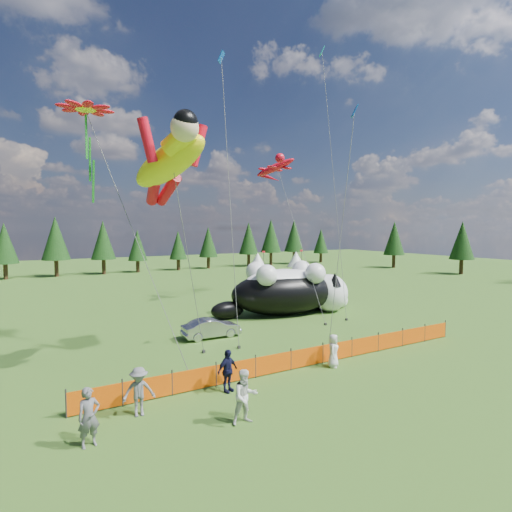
# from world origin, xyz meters

# --- Properties ---
(ground) EXTENTS (160.00, 160.00, 0.00)m
(ground) POSITION_xyz_m (0.00, 0.00, 0.00)
(ground) COLOR #12380A
(ground) RESTS_ON ground
(safety_fence) EXTENTS (22.06, 0.06, 1.10)m
(safety_fence) POSITION_xyz_m (0.00, -3.00, 0.50)
(safety_fence) COLOR #262626
(safety_fence) RESTS_ON ground
(tree_line) EXTENTS (90.00, 4.00, 8.00)m
(tree_line) POSITION_xyz_m (0.00, 45.00, 4.00)
(tree_line) COLOR black
(tree_line) RESTS_ON ground
(festival_tents) EXTENTS (50.00, 3.20, 2.80)m
(festival_tents) POSITION_xyz_m (11.00, 40.00, 1.40)
(festival_tents) COLOR white
(festival_tents) RESTS_ON ground
(cat_large) EXTENTS (11.65, 5.67, 4.23)m
(cat_large) POSITION_xyz_m (6.23, 7.58, 2.01)
(cat_large) COLOR black
(cat_large) RESTS_ON ground
(cat_small) EXTENTS (5.10, 2.36, 1.85)m
(cat_small) POSITION_xyz_m (10.06, 7.85, 0.88)
(cat_small) COLOR black
(cat_small) RESTS_ON ground
(car) EXTENTS (3.75, 1.35, 1.23)m
(car) POSITION_xyz_m (-2.05, 4.35, 0.62)
(car) COLOR #B2B1B6
(car) RESTS_ON ground
(spectator_a) EXTENTS (0.78, 0.59, 1.92)m
(spectator_a) POSITION_xyz_m (-10.52, -5.45, 0.96)
(spectator_a) COLOR #5E5D63
(spectator_a) RESTS_ON ground
(spectator_b) EXTENTS (0.99, 0.63, 1.95)m
(spectator_b) POSITION_xyz_m (-5.47, -6.59, 0.98)
(spectator_b) COLOR silver
(spectator_b) RESTS_ON ground
(spectator_c) EXTENTS (1.19, 0.85, 1.83)m
(spectator_c) POSITION_xyz_m (-4.82, -3.79, 0.91)
(spectator_c) COLOR black
(spectator_c) RESTS_ON ground
(spectator_d) EXTENTS (1.23, 0.71, 1.83)m
(spectator_d) POSITION_xyz_m (-8.63, -4.11, 0.92)
(spectator_d) COLOR #5E5D63
(spectator_d) RESTS_ON ground
(spectator_e) EXTENTS (0.96, 0.93, 1.66)m
(spectator_e) POSITION_xyz_m (1.11, -3.68, 0.83)
(spectator_e) COLOR silver
(spectator_e) RESTS_ON ground
(superhero_kite) EXTENTS (6.71, 6.84, 12.66)m
(superhero_kite) POSITION_xyz_m (-5.87, 0.48, 10.21)
(superhero_kite) COLOR #FFE90D
(superhero_kite) RESTS_ON ground
(gecko_kite) EXTENTS (5.85, 14.49, 17.20)m
(gecko_kite) POSITION_xyz_m (9.22, 14.48, 12.87)
(gecko_kite) COLOR red
(gecko_kite) RESTS_ON ground
(flower_kite) EXTENTS (5.47, 6.34, 14.07)m
(flower_kite) POSITION_xyz_m (-9.25, 3.27, 12.80)
(flower_kite) COLOR red
(flower_kite) RESTS_ON ground
(diamond_kite_a) EXTENTS (1.16, 4.17, 18.61)m
(diamond_kite_a) POSITION_xyz_m (-0.95, 4.83, 16.77)
(diamond_kite_a) COLOR #0C4DB6
(diamond_kite_a) RESTS_ON ground
(diamond_kite_b) EXTENTS (1.53, 5.31, 22.60)m
(diamond_kite_b) POSITION_xyz_m (9.82, 8.06, 20.44)
(diamond_kite_b) COLOR #0D9D99
(diamond_kite_b) RESTS_ON ground
(diamond_kite_c) EXTENTS (2.36, 0.94, 14.26)m
(diamond_kite_c) POSITION_xyz_m (4.11, -1.65, 12.82)
(diamond_kite_c) COLOR #0C4DB6
(diamond_kite_c) RESTS_ON ground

